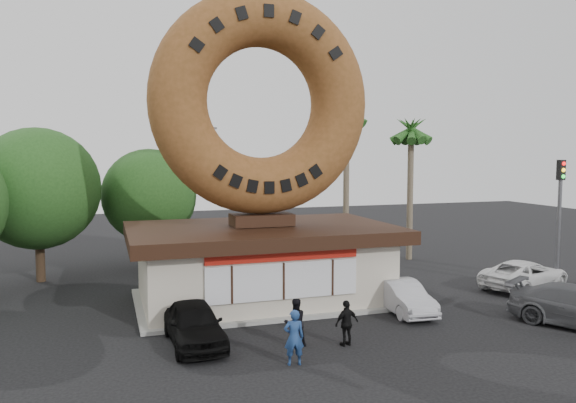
# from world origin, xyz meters

# --- Properties ---
(ground) EXTENTS (90.00, 90.00, 0.00)m
(ground) POSITION_xyz_m (0.00, 0.00, 0.00)
(ground) COLOR black
(ground) RESTS_ON ground
(donut_shop) EXTENTS (11.20, 7.20, 3.80)m
(donut_shop) POSITION_xyz_m (0.00, 5.98, 1.77)
(donut_shop) COLOR beige
(donut_shop) RESTS_ON ground
(giant_donut) EXTENTS (9.39, 2.39, 9.39)m
(giant_donut) POSITION_xyz_m (0.00, 6.00, 8.50)
(giant_donut) COLOR brown
(giant_donut) RESTS_ON donut_shop
(tree_west) EXTENTS (6.00, 6.00, 7.65)m
(tree_west) POSITION_xyz_m (-9.50, 13.00, 4.64)
(tree_west) COLOR #473321
(tree_west) RESTS_ON ground
(tree_mid) EXTENTS (5.20, 5.20, 6.63)m
(tree_mid) POSITION_xyz_m (-4.00, 15.00, 4.02)
(tree_mid) COLOR #473321
(tree_mid) RESTS_ON ground
(palm_near) EXTENTS (2.60, 2.60, 9.75)m
(palm_near) POSITION_xyz_m (7.50, 14.00, 8.41)
(palm_near) COLOR #726651
(palm_near) RESTS_ON ground
(palm_far) EXTENTS (2.60, 2.60, 8.75)m
(palm_far) POSITION_xyz_m (11.00, 12.50, 7.48)
(palm_far) COLOR #726651
(palm_far) RESTS_ON ground
(street_lamp) EXTENTS (2.11, 0.20, 8.00)m
(street_lamp) POSITION_xyz_m (-1.86, 16.00, 4.48)
(street_lamp) COLOR #59595E
(street_lamp) RESTS_ON ground
(traffic_signal) EXTENTS (0.30, 0.38, 6.07)m
(traffic_signal) POSITION_xyz_m (14.00, 3.99, 3.87)
(traffic_signal) COLOR #59595E
(traffic_signal) RESTS_ON ground
(person_left) EXTENTS (0.67, 0.49, 1.70)m
(person_left) POSITION_xyz_m (-1.04, -1.39, 0.85)
(person_left) COLOR navy
(person_left) RESTS_ON ground
(person_center) EXTENTS (0.84, 0.68, 1.61)m
(person_center) POSITION_xyz_m (-0.48, 0.16, 0.80)
(person_center) COLOR black
(person_center) RESTS_ON ground
(person_right) EXTENTS (0.96, 0.57, 1.53)m
(person_right) POSITION_xyz_m (1.17, -0.33, 0.77)
(person_right) COLOR black
(person_right) RESTS_ON ground
(car_black) EXTENTS (1.81, 4.23, 1.42)m
(car_black) POSITION_xyz_m (-3.63, 1.35, 0.71)
(car_black) COLOR black
(car_black) RESTS_ON ground
(car_silver) EXTENTS (1.58, 3.92, 1.27)m
(car_silver) POSITION_xyz_m (4.93, 2.59, 0.63)
(car_silver) COLOR #AEAEB3
(car_silver) RESTS_ON ground
(car_white) EXTENTS (5.30, 3.64, 1.35)m
(car_white) POSITION_xyz_m (12.38, 4.27, 0.67)
(car_white) COLOR silver
(car_white) RESTS_ON ground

